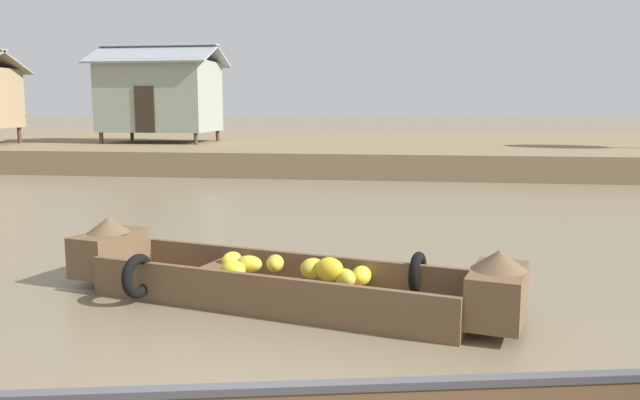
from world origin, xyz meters
The scene contains 4 objects.
ground_plane centered at (0.00, 10.00, 0.00)m, with size 300.00×300.00×0.00m, color #7A6B51.
riverbank_strip centered at (0.00, 26.48, 0.41)m, with size 160.00×20.00×0.81m, color #7F6B4C.
banana_boat centered at (-0.72, 4.02, 0.28)m, with size 5.53×2.32×0.84m.
stilt_house_mid_left centered at (-9.52, 22.18, 2.76)m, with size 5.02×3.72×3.99m.
Camera 1 is at (0.76, -2.97, 2.26)m, focal length 35.46 mm.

